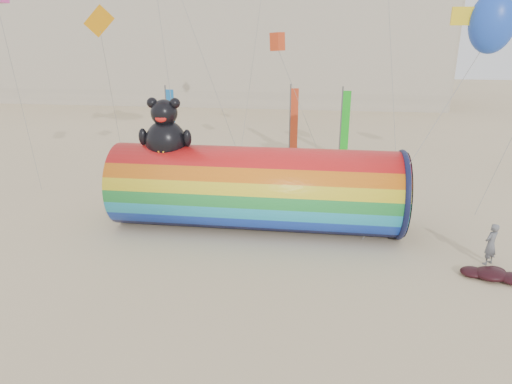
# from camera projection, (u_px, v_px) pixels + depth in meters

# --- Properties ---
(ground) EXTENTS (160.00, 160.00, 0.00)m
(ground) POSITION_uv_depth(u_px,v_px,m) (239.00, 259.00, 18.59)
(ground) COLOR #CCB58C
(ground) RESTS_ON ground
(hotel_building) EXTENTS (60.40, 15.40, 20.60)m
(hotel_building) POSITION_uv_depth(u_px,v_px,m) (206.00, 20.00, 59.65)
(hotel_building) COLOR #B7AD99
(hotel_building) RESTS_ON ground
(windsock_assembly) EXTENTS (13.22, 4.03, 6.09)m
(windsock_assembly) POSITION_uv_depth(u_px,v_px,m) (256.00, 186.00, 21.03)
(windsock_assembly) COLOR red
(windsock_assembly) RESTS_ON ground
(kite_handler) EXTENTS (0.75, 0.71, 1.73)m
(kite_handler) POSITION_uv_depth(u_px,v_px,m) (491.00, 244.00, 17.92)
(kite_handler) COLOR slate
(kite_handler) RESTS_ON ground
(fabric_bundle) EXTENTS (2.62, 1.35, 0.41)m
(fabric_bundle) POSITION_uv_depth(u_px,v_px,m) (496.00, 275.00, 17.05)
(fabric_bundle) COLOR #380A11
(fabric_bundle) RESTS_ON ground
(festival_banners) EXTENTS (13.15, 2.00, 5.20)m
(festival_banners) POSITION_uv_depth(u_px,v_px,m) (269.00, 121.00, 33.11)
(festival_banners) COLOR #59595E
(festival_banners) RESTS_ON ground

